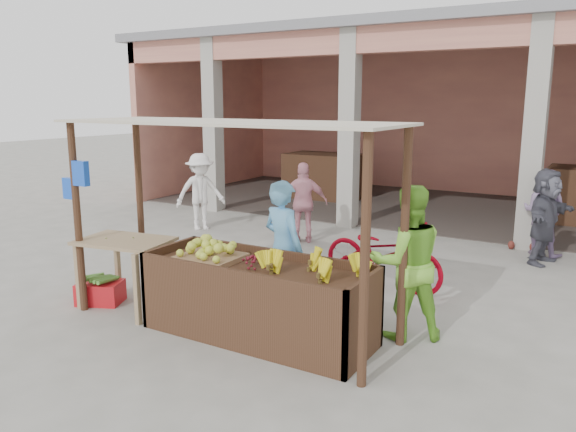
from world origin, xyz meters
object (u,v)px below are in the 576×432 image
Objects in this scene: red_crate at (100,292)px; vendor_green at (407,259)px; side_table at (125,250)px; vendor_blue at (283,244)px; fruit_stall at (258,302)px; motorcycle at (383,252)px.

red_crate is 3.98m from vendor_green.
side_table is 2.00m from vendor_blue.
fruit_stall is 2.39m from red_crate.
vendor_blue reaches higher than motorcycle.
red_crate is 0.30× the size of vendor_green.
motorcycle is at bearing 76.30° from fruit_stall.
red_crate is (-0.45, -0.05, -0.62)m from side_table.
side_table is 0.68× the size of vendor_blue.
fruit_stall is 0.89m from vendor_blue.
side_table is at bearing 142.42° from motorcycle.
vendor_blue reaches higher than red_crate.
red_crate is at bearing 176.30° from side_table.
motorcycle reaches higher than red_crate.
motorcycle reaches higher than fruit_stall.
motorcycle is at bearing -95.37° from vendor_green.
fruit_stall is 1.45× the size of vendor_blue.
fruit_stall reaches higher than red_crate.
vendor_blue is at bearing -2.40° from red_crate.
vendor_blue is 0.93× the size of motorcycle.
red_crate is 3.87m from motorcycle.
vendor_blue is (-0.11, 0.73, 0.49)m from fruit_stall.
vendor_blue reaches higher than side_table.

